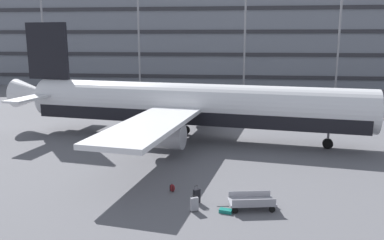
{
  "coord_description": "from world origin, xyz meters",
  "views": [
    {
      "loc": [
        -0.29,
        -37.14,
        9.53
      ],
      "look_at": [
        -3.79,
        -6.18,
        3.0
      ],
      "focal_mm": 36.5,
      "sensor_mm": 36.0,
      "label": 1
    }
  ],
  "objects_px": {
    "suitcase_large": "(194,204)",
    "backpack_red": "(172,188)",
    "suitcase_small": "(197,196)",
    "baggage_cart": "(252,202)",
    "airliner": "(189,105)",
    "suitcase_laid_flat": "(226,211)"
  },
  "relations": [
    {
      "from": "airliner",
      "to": "suitcase_small",
      "type": "xyz_separation_m",
      "value": [
        2.21,
        -14.82,
        -2.84
      ]
    },
    {
      "from": "airliner",
      "to": "backpack_red",
      "type": "xyz_separation_m",
      "value": [
        0.5,
        -13.28,
        -3.04
      ]
    },
    {
      "from": "suitcase_laid_flat",
      "to": "baggage_cart",
      "type": "xyz_separation_m",
      "value": [
        1.44,
        0.7,
        0.32
      ]
    },
    {
      "from": "suitcase_large",
      "to": "suitcase_small",
      "type": "xyz_separation_m",
      "value": [
        0.02,
        1.15,
        0.02
      ]
    },
    {
      "from": "backpack_red",
      "to": "baggage_cart",
      "type": "bearing_deg",
      "value": -21.99
    },
    {
      "from": "airliner",
      "to": "suitcase_large",
      "type": "height_order",
      "value": "airliner"
    },
    {
      "from": "suitcase_laid_flat",
      "to": "suitcase_large",
      "type": "bearing_deg",
      "value": -179.73
    },
    {
      "from": "suitcase_large",
      "to": "backpack_red",
      "type": "relative_size",
      "value": 1.66
    },
    {
      "from": "suitcase_small",
      "to": "suitcase_laid_flat",
      "type": "relative_size",
      "value": 1.34
    },
    {
      "from": "airliner",
      "to": "backpack_red",
      "type": "distance_m",
      "value": 13.64
    },
    {
      "from": "suitcase_large",
      "to": "airliner",
      "type": "bearing_deg",
      "value": 97.82
    },
    {
      "from": "suitcase_laid_flat",
      "to": "baggage_cart",
      "type": "bearing_deg",
      "value": 25.94
    },
    {
      "from": "airliner",
      "to": "suitcase_large",
      "type": "relative_size",
      "value": 41.54
    },
    {
      "from": "suitcase_large",
      "to": "suitcase_small",
      "type": "height_order",
      "value": "suitcase_small"
    },
    {
      "from": "suitcase_laid_flat",
      "to": "baggage_cart",
      "type": "relative_size",
      "value": 0.23
    },
    {
      "from": "airliner",
      "to": "baggage_cart",
      "type": "distance_m",
      "value": 16.44
    },
    {
      "from": "suitcase_large",
      "to": "suitcase_small",
      "type": "distance_m",
      "value": 1.15
    },
    {
      "from": "suitcase_large",
      "to": "backpack_red",
      "type": "bearing_deg",
      "value": 122.21
    },
    {
      "from": "suitcase_large",
      "to": "baggage_cart",
      "type": "height_order",
      "value": "suitcase_large"
    },
    {
      "from": "suitcase_small",
      "to": "suitcase_laid_flat",
      "type": "bearing_deg",
      "value": -33.23
    },
    {
      "from": "baggage_cart",
      "to": "suitcase_small",
      "type": "bearing_deg",
      "value": 172.11
    },
    {
      "from": "suitcase_small",
      "to": "baggage_cart",
      "type": "height_order",
      "value": "suitcase_small"
    }
  ]
}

